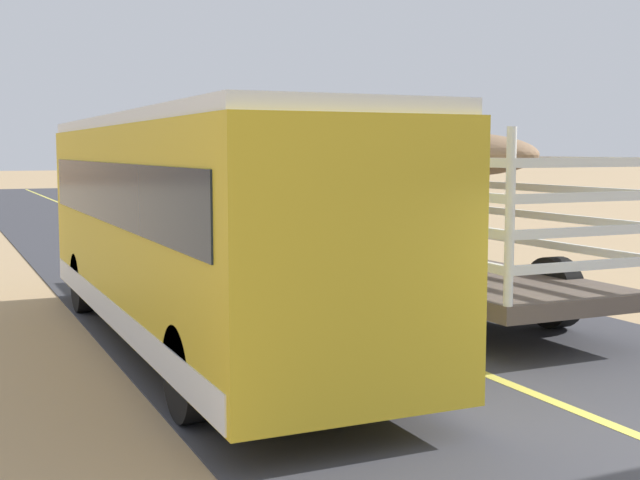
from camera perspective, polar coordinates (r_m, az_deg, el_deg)
name	(u,v)px	position (r m, az deg, el deg)	size (l,w,h in m)	color
livestock_truck	(358,200)	(16.65, 2.58, 2.71)	(2.53, 9.70, 3.02)	#3F7F4C
bus	(200,223)	(11.92, -8.06, 1.14)	(2.54, 10.00, 3.21)	gold
boulder_near_shoulder	(374,207)	(37.13, 3.62, 2.25)	(0.92, 0.91, 0.65)	gray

